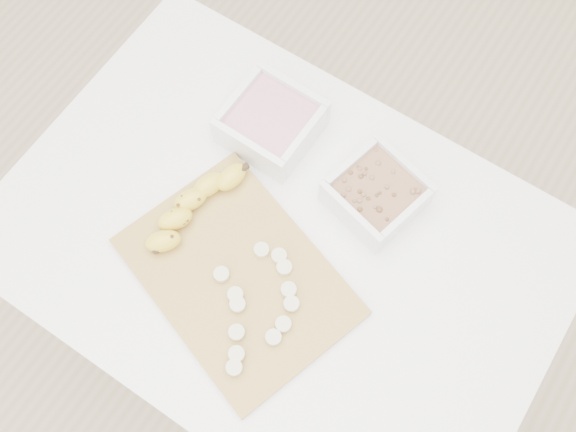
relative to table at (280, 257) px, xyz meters
The scene contains 7 objects.
ground 0.65m from the table, ahead, with size 3.50×3.50×0.00m, color #C6AD89.
table is the anchor object (origin of this frame).
bowl_yogurt 0.26m from the table, 127.10° to the left, with size 0.16×0.16×0.07m.
bowl_granola 0.23m from the table, 57.31° to the left, with size 0.18×0.18×0.07m.
cutting_board 0.14m from the table, 103.29° to the right, with size 0.39×0.28×0.01m, color #AE8C41.
banana 0.21m from the table, 165.20° to the right, with size 0.06×0.22×0.04m, color gold, non-canonical shape.
banana_slices 0.17m from the table, 72.05° to the right, with size 0.16×0.23×0.02m.
Camera 1 is at (0.22, -0.31, 1.84)m, focal length 40.00 mm.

